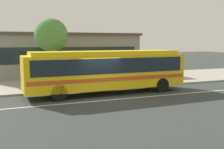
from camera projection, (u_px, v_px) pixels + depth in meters
ground_plane at (101, 98)px, 16.62m from camera, size 120.00×120.00×0.00m
sidewalk_slab at (76, 82)px, 22.65m from camera, size 60.00×8.00×0.12m
lane_stripe_center at (106, 100)px, 15.88m from camera, size 56.00×0.16×0.01m
transit_bus at (107, 69)px, 17.82m from camera, size 10.83×2.74×2.86m
pedestrian_waiting_near_sign at (42, 76)px, 18.33m from camera, size 0.39×0.39×1.67m
pedestrian_walking_along_curb at (40, 74)px, 19.37m from camera, size 0.47×0.47×1.76m
pedestrian_standing_by_tree at (58, 75)px, 19.46m from camera, size 0.44×0.44×1.62m
bus_stop_sign at (145, 63)px, 21.24m from camera, size 0.14×0.44×2.64m
street_tree_near_stop at (51, 36)px, 20.93m from camera, size 2.62×2.62×5.17m
station_building at (63, 54)px, 27.45m from camera, size 15.04×6.41×4.31m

